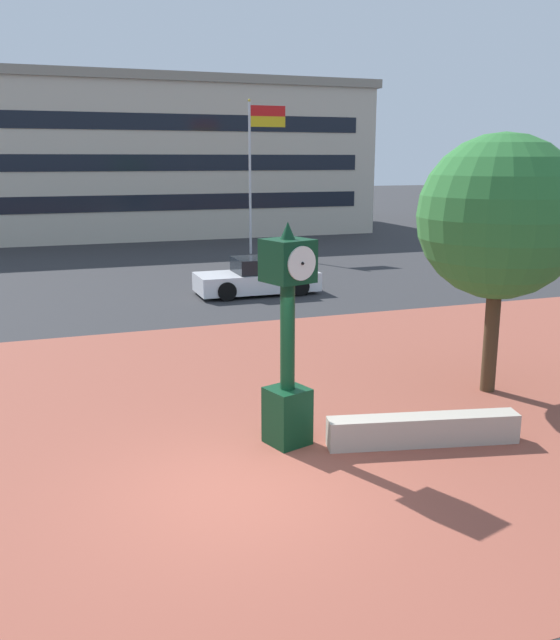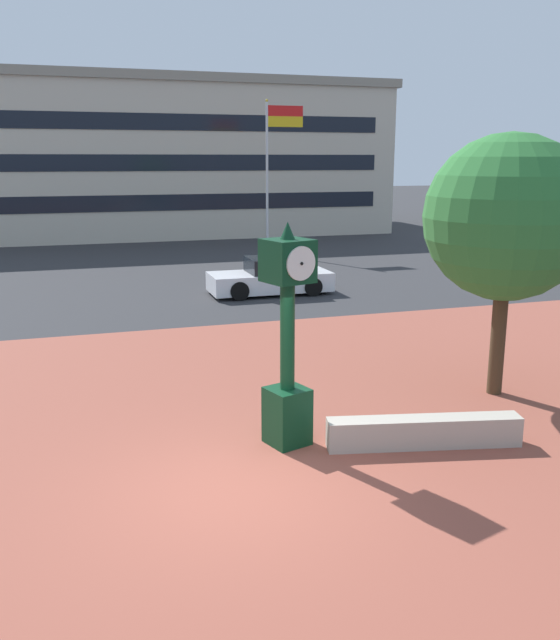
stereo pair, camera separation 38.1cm
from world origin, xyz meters
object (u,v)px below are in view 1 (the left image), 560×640
plaza_tree (504,220)px  flagpole_primary (255,161)px  civic_building (136,158)px  street_clock (287,342)px  car_street_mid (258,278)px

plaza_tree → flagpole_primary: flagpole_primary is taller
plaza_tree → civic_building: bearing=93.6°
street_clock → civic_building: size_ratio=0.13×
street_clock → car_street_mid: (3.44, 12.39, -1.18)m
flagpole_primary → car_street_mid: bearing=-107.0°
street_clock → flagpole_primary: bearing=56.3°
plaza_tree → flagpole_primary: size_ratio=0.69×
plaza_tree → car_street_mid: 11.63m
street_clock → car_street_mid: size_ratio=0.87×
street_clock → civic_building: civic_building is taller
flagpole_primary → civic_building: size_ratio=0.26×
flagpole_primary → civic_building: 14.90m
plaza_tree → car_street_mid: plaza_tree is taller
plaza_tree → flagpole_primary: bearing=85.8°
plaza_tree → flagpole_primary: (1.54, 21.10, 1.08)m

